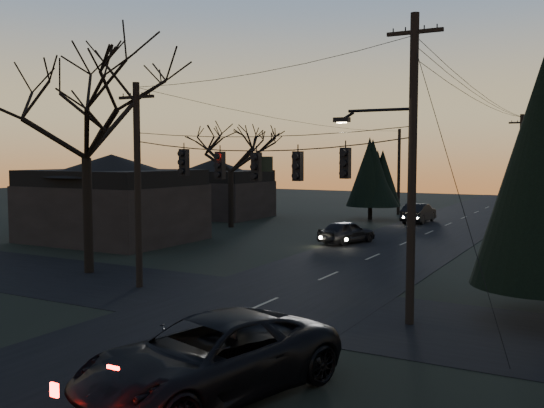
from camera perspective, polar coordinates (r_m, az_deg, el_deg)
The scene contains 16 objects.
ground_plane at distance 15.34m, azimuth -20.50°, elevation -16.76°, with size 160.00×160.00×0.00m, color black.
main_road at distance 31.68m, azimuth 8.25°, elevation -5.48°, with size 8.00×120.00×0.02m, color black.
cross_road at distance 22.79m, azimuth -0.79°, elevation -9.40°, with size 60.00×7.00×0.02m, color black.
utility_pole_right at distance 20.72m, azimuth 12.80°, elevation -10.96°, with size 5.00×0.30×10.00m, color black, non-canonical shape.
utility_pole_left at distance 26.21m, azimuth -12.36°, elevation -7.67°, with size 1.80×0.30×8.50m, color black, non-canonical shape.
utility_pole_far_r at distance 47.84m, azimuth 22.18°, elevation -2.39°, with size 1.80×0.30×8.50m, color black, non-canonical shape.
utility_pole_far_l at distance 58.02m, azimuth 11.78°, elevation -0.98°, with size 0.30×0.30×8.00m, color black, non-canonical shape.
span_signal_assembly at distance 22.24m, azimuth -1.34°, elevation 3.74°, with size 11.50×0.44×1.66m.
bare_tree_left at distance 29.58m, azimuth -17.17°, elevation 8.35°, with size 9.07×9.07×10.82m.
bare_tree_dist at distance 46.62m, azimuth -3.92°, elevation 5.14°, with size 6.27×6.27×8.57m.
evergreen_dist at distance 52.89m, azimuth 9.26°, elevation 2.71°, with size 3.85×3.85×6.53m.
house_left_near at distance 40.53m, azimuth -14.80°, elevation 0.58°, with size 10.00×8.00×5.60m.
house_left_far at distance 54.87m, azimuth -5.49°, elevation 1.50°, with size 9.00×7.00×5.20m.
suv_near at distance 14.33m, azimuth -5.84°, elevation -14.22°, with size 2.97×6.45×1.79m, color black.
sedan_oncoming_a at distance 38.39m, azimuth 7.04°, elevation -2.64°, with size 1.69×4.20×1.43m, color black.
sedan_oncoming_b at distance 51.36m, azimuth 13.64°, elevation -0.84°, with size 1.66×4.76×1.57m, color black.
Camera 1 is at (10.96, -9.21, 5.50)m, focal length 40.00 mm.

